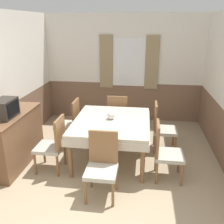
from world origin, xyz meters
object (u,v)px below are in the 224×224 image
(chair_left_far, at_px, (70,122))
(chair_left_near, at_px, (53,143))
(dining_table, at_px, (112,125))
(chair_head_near, at_px, (102,164))
(tv, at_px, (5,109))
(sideboard, at_px, (15,139))
(chair_right_far, at_px, (161,126))
(chair_head_window, at_px, (118,115))
(chair_right_near, at_px, (165,150))
(vase, at_px, (111,115))

(chair_left_far, height_order, chair_left_near, same)
(dining_table, xyz_separation_m, chair_left_near, (-0.91, -0.49, -0.17))
(dining_table, height_order, chair_head_near, chair_head_near)
(tv, bearing_deg, chair_head_near, -16.54)
(chair_left_near, bearing_deg, dining_table, -61.79)
(dining_table, distance_m, tv, 1.78)
(sideboard, distance_m, tv, 0.62)
(chair_head_near, bearing_deg, chair_right_far, -121.29)
(chair_left_near, distance_m, sideboard, 0.76)
(chair_head_window, bearing_deg, chair_right_near, -58.71)
(chair_head_window, xyz_separation_m, sideboard, (-1.66, -1.37, -0.02))
(chair_head_near, xyz_separation_m, tv, (-1.66, 0.49, 0.58))
(chair_left_near, height_order, vase, chair_left_near)
(sideboard, height_order, tv, tv)
(chair_right_far, relative_size, vase, 6.70)
(chair_head_near, distance_m, vase, 1.10)
(vase, bearing_deg, tv, -161.31)
(tv, bearing_deg, chair_left_far, 53.14)
(vase, bearing_deg, chair_right_far, 25.77)
(sideboard, bearing_deg, chair_left_far, 48.60)
(tv, bearing_deg, chair_left_near, 2.09)
(chair_right_far, height_order, vase, chair_right_far)
(vase, bearing_deg, chair_right_near, -29.87)
(chair_left_far, xyz_separation_m, chair_head_near, (0.91, -1.49, 0.00))
(chair_head_near, bearing_deg, chair_head_window, -90.00)
(chair_right_near, relative_size, sideboard, 0.68)
(chair_right_far, distance_m, sideboard, 2.70)
(dining_table, xyz_separation_m, sideboard, (-1.66, -0.37, -0.19))
(chair_head_window, bearing_deg, vase, -90.81)
(chair_head_near, height_order, chair_head_window, same)
(chair_right_near, bearing_deg, sideboard, -92.68)
(chair_left_near, relative_size, vase, 6.70)
(dining_table, height_order, tv, tv)
(chair_left_near, bearing_deg, chair_head_window, -31.29)
(tv, bearing_deg, sideboard, 90.70)
(chair_left_near, distance_m, vase, 1.09)
(chair_head_near, relative_size, chair_left_near, 1.00)
(chair_left_near, bearing_deg, chair_left_far, 0.00)
(chair_left_far, bearing_deg, chair_head_near, -148.71)
(chair_left_near, xyz_separation_m, tv, (-0.75, -0.03, 0.58))
(chair_head_window, bearing_deg, chair_head_near, -90.00)
(chair_left_far, relative_size, sideboard, 0.68)
(chair_left_far, distance_m, chair_head_window, 1.04)
(chair_left_near, xyz_separation_m, vase, (0.89, 0.53, 0.34))
(chair_head_window, bearing_deg, chair_left_far, -150.19)
(dining_table, relative_size, chair_head_window, 1.61)
(chair_left_far, bearing_deg, dining_table, -118.21)
(tv, distance_m, vase, 1.75)
(chair_right_far, xyz_separation_m, chair_head_near, (-0.91, -1.49, 0.00))
(chair_right_far, bearing_deg, chair_left_near, -61.79)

